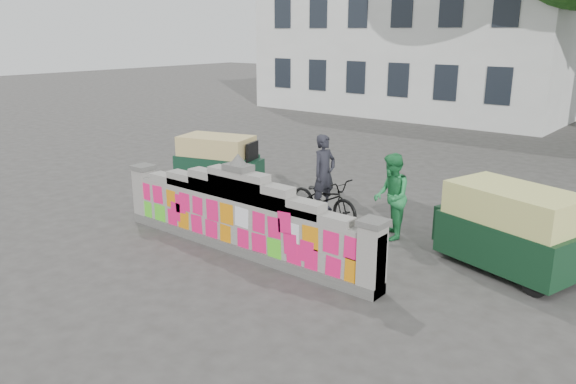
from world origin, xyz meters
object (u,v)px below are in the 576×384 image
(rickshaw_left, at_px, (219,160))
(cyclist_bike, at_px, (324,199))
(rickshaw_right, at_px, (508,227))
(pedestrian, at_px, (391,197))
(cyclist_rider, at_px, (324,184))

(rickshaw_left, bearing_deg, cyclist_bike, -25.65)
(cyclist_bike, relative_size, rickshaw_right, 0.69)
(pedestrian, xyz_separation_m, rickshaw_left, (-5.93, 0.72, -0.18))
(cyclist_bike, height_order, rickshaw_left, rickshaw_left)
(pedestrian, relative_size, rickshaw_right, 0.63)
(cyclist_bike, distance_m, rickshaw_left, 4.26)
(rickshaw_left, height_order, rickshaw_right, rickshaw_right)
(cyclist_bike, distance_m, rickshaw_right, 4.21)
(rickshaw_right, bearing_deg, cyclist_rider, 15.16)
(cyclist_bike, xyz_separation_m, pedestrian, (1.73, 0.00, 0.39))
(cyclist_rider, xyz_separation_m, rickshaw_right, (4.20, -0.09, -0.08))
(rickshaw_left, xyz_separation_m, rickshaw_right, (8.39, -0.81, 0.08))
(rickshaw_right, bearing_deg, rickshaw_left, 10.89)
(cyclist_rider, distance_m, rickshaw_left, 4.26)
(rickshaw_right, bearing_deg, pedestrian, 14.19)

